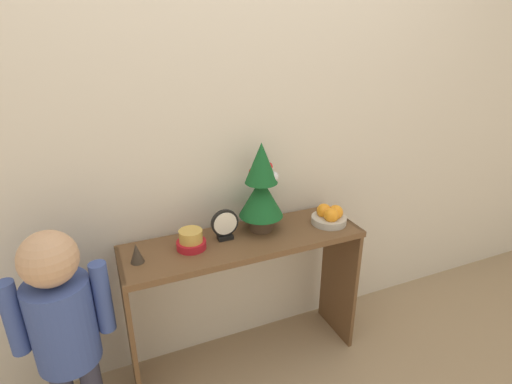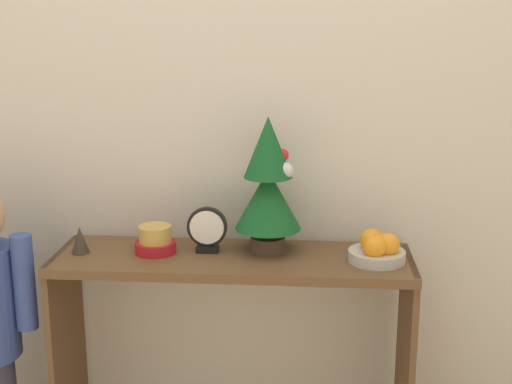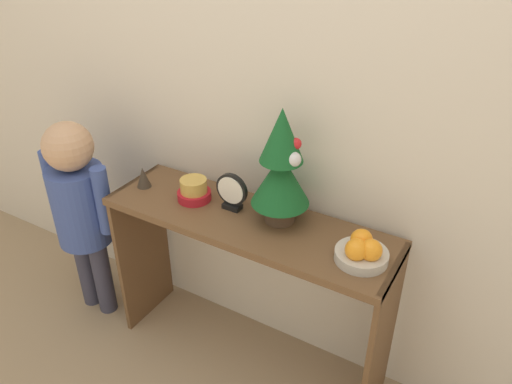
{
  "view_description": "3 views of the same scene",
  "coord_description": "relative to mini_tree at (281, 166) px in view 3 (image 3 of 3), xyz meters",
  "views": [
    {
      "loc": [
        -0.6,
        -1.36,
        1.64
      ],
      "look_at": [
        0.06,
        0.18,
        0.95
      ],
      "focal_mm": 28.0,
      "sensor_mm": 36.0,
      "label": 1
    },
    {
      "loc": [
        0.24,
        -1.96,
        1.48
      ],
      "look_at": [
        0.07,
        0.2,
        0.93
      ],
      "focal_mm": 50.0,
      "sensor_mm": 36.0,
      "label": 2
    },
    {
      "loc": [
        0.81,
        -1.14,
        1.76
      ],
      "look_at": [
        0.06,
        0.14,
        0.88
      ],
      "focal_mm": 35.0,
      "sensor_mm": 36.0,
      "label": 3
    }
  ],
  "objects": [
    {
      "name": "ground_plane",
      "position": [
        -0.11,
        -0.23,
        -0.95
      ],
      "size": [
        12.0,
        12.0,
        0.0
      ],
      "primitive_type": "plane",
      "color": "#997F60"
    },
    {
      "name": "back_wall",
      "position": [
        -0.11,
        0.16,
        0.3
      ],
      "size": [
        7.0,
        0.05,
        2.5
      ],
      "primitive_type": "cube",
      "color": "beige",
      "rests_on": "ground_plane"
    },
    {
      "name": "console_table",
      "position": [
        -0.11,
        -0.05,
        -0.39
      ],
      "size": [
        1.14,
        0.34,
        0.73
      ],
      "color": "brown",
      "rests_on": "ground_plane"
    },
    {
      "name": "mini_tree",
      "position": [
        0.0,
        0.0,
        0.0
      ],
      "size": [
        0.21,
        0.21,
        0.44
      ],
      "color": "#4C3828",
      "rests_on": "console_table"
    },
    {
      "name": "fruit_bowl",
      "position": [
        0.34,
        -0.08,
        -0.19
      ],
      "size": [
        0.18,
        0.18,
        0.1
      ],
      "color": "#B7B2A8",
      "rests_on": "console_table"
    },
    {
      "name": "singing_bowl",
      "position": [
        -0.36,
        -0.04,
        -0.18
      ],
      "size": [
        0.13,
        0.13,
        0.09
      ],
      "color": "#AD1923",
      "rests_on": "console_table"
    },
    {
      "name": "desk_clock",
      "position": [
        -0.19,
        -0.02,
        -0.15
      ],
      "size": [
        0.13,
        0.04,
        0.15
      ],
      "color": "black",
      "rests_on": "console_table"
    },
    {
      "name": "figurine",
      "position": [
        -0.6,
        -0.06,
        -0.18
      ],
      "size": [
        0.06,
        0.06,
        0.09
      ],
      "color": "#382D23",
      "rests_on": "console_table"
    },
    {
      "name": "child_figure",
      "position": [
        -0.91,
        -0.16,
        -0.35
      ],
      "size": [
        0.38,
        0.24,
        0.98
      ],
      "color": "#38384C",
      "rests_on": "ground_plane"
    }
  ]
}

